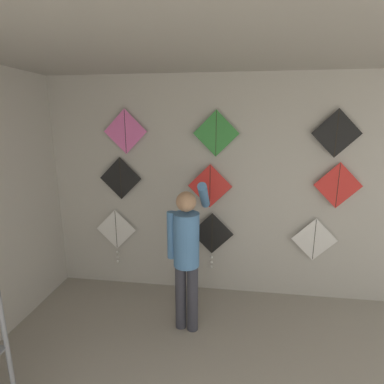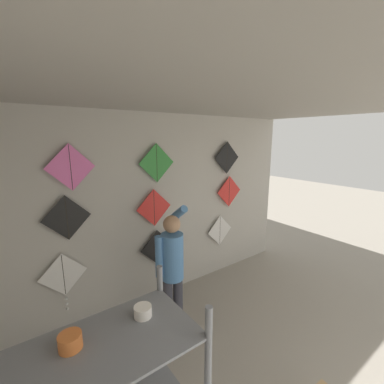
{
  "view_description": "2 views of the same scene",
  "coord_description": "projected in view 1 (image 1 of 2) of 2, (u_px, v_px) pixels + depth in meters",
  "views": [
    {
      "loc": [
        0.16,
        0.33,
        2.26
      ],
      "look_at": [
        -0.31,
        3.72,
        1.43
      ],
      "focal_mm": 28.0,
      "sensor_mm": 36.0,
      "label": 1
    },
    {
      "loc": [
        -1.79,
        0.74,
        2.47
      ],
      "look_at": [
        0.39,
        3.72,
        1.67
      ],
      "focal_mm": 24.0,
      "sensor_mm": 36.0,
      "label": 2
    }
  ],
  "objects": [
    {
      "name": "kite_4",
      "position": [
        210.0,
        186.0,
        3.73
      ],
      "size": [
        0.55,
        0.01,
        0.55
      ],
      "color": "red"
    },
    {
      "name": "kite_3",
      "position": [
        121.0,
        178.0,
        3.86
      ],
      "size": [
        0.55,
        0.01,
        0.55
      ],
      "color": "black"
    },
    {
      "name": "kite_1",
      "position": [
        212.0,
        236.0,
        3.88
      ],
      "size": [
        0.55,
        0.04,
        0.76
      ],
      "color": "black"
    },
    {
      "name": "kite_7",
      "position": [
        216.0,
        133.0,
        3.57
      ],
      "size": [
        0.55,
        0.01,
        0.55
      ],
      "color": "#338C38"
    },
    {
      "name": "kite_6",
      "position": [
        125.0,
        132.0,
        3.71
      ],
      "size": [
        0.55,
        0.01,
        0.55
      ],
      "color": "pink"
    },
    {
      "name": "kite_0",
      "position": [
        116.0,
        232.0,
        4.05
      ],
      "size": [
        0.55,
        0.04,
        0.76
      ],
      "color": "white"
    },
    {
      "name": "back_panel",
      "position": [
        220.0,
        189.0,
        3.81
      ],
      "size": [
        5.2,
        0.06,
        2.8
      ],
      "primitive_type": "cube",
      "color": "#BCB7AD",
      "rests_on": "ground"
    },
    {
      "name": "kite_8",
      "position": [
        337.0,
        133.0,
        3.38
      ],
      "size": [
        0.55,
        0.01,
        0.55
      ],
      "color": "black"
    },
    {
      "name": "ceiling_slab",
      "position": [
        207.0,
        6.0,
        1.51
      ],
      "size": [
        5.2,
        4.82,
        0.04
      ],
      "primitive_type": "cube",
      "color": "#A8A399"
    },
    {
      "name": "kite_2",
      "position": [
        314.0,
        240.0,
        3.7
      ],
      "size": [
        0.55,
        0.01,
        0.55
      ],
      "color": "white"
    },
    {
      "name": "shopkeeper",
      "position": [
        187.0,
        249.0,
        3.14
      ],
      "size": [
        0.42,
        0.55,
        1.67
      ],
      "rotation": [
        0.0,
        0.0,
        -0.18
      ],
      "color": "#383842",
      "rests_on": "ground"
    },
    {
      "name": "kite_5",
      "position": [
        338.0,
        186.0,
        3.51
      ],
      "size": [
        0.55,
        0.01,
        0.55
      ],
      "color": "red"
    }
  ]
}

